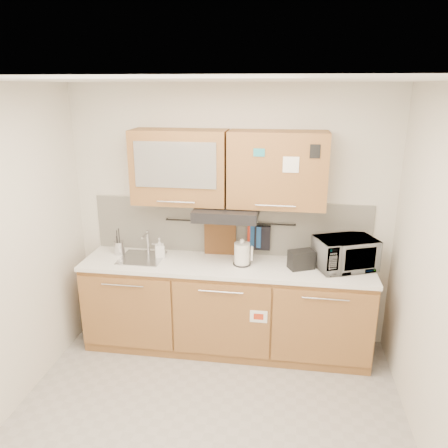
% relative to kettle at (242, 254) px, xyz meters
% --- Properties ---
extents(floor, '(3.20, 3.20, 0.00)m').
position_rel_kettle_xyz_m(floor, '(-0.16, -1.20, -1.02)').
color(floor, '#9E9993').
rests_on(floor, ground).
extents(ceiling, '(3.20, 3.20, 0.00)m').
position_rel_kettle_xyz_m(ceiling, '(-0.16, -1.20, 1.58)').
color(ceiling, white).
rests_on(ceiling, wall_back).
extents(wall_back, '(3.20, 0.00, 3.20)m').
position_rel_kettle_xyz_m(wall_back, '(-0.16, 0.30, 0.28)').
color(wall_back, silver).
rests_on(wall_back, ground).
extents(wall_right, '(0.00, 3.00, 3.00)m').
position_rel_kettle_xyz_m(wall_right, '(1.44, -1.20, 0.28)').
color(wall_right, silver).
rests_on(wall_right, ground).
extents(base_cabinet, '(2.80, 0.64, 0.88)m').
position_rel_kettle_xyz_m(base_cabinet, '(-0.16, -0.00, -0.62)').
color(base_cabinet, olive).
rests_on(base_cabinet, floor).
extents(countertop, '(2.82, 0.62, 0.04)m').
position_rel_kettle_xyz_m(countertop, '(-0.16, -0.01, -0.12)').
color(countertop, white).
rests_on(countertop, base_cabinet).
extents(backsplash, '(2.80, 0.02, 0.56)m').
position_rel_kettle_xyz_m(backsplash, '(-0.16, 0.29, 0.18)').
color(backsplash, silver).
rests_on(backsplash, countertop).
extents(upper_cabinets, '(1.82, 0.37, 0.70)m').
position_rel_kettle_xyz_m(upper_cabinets, '(-0.16, 0.13, 0.81)').
color(upper_cabinets, olive).
rests_on(upper_cabinets, wall_back).
extents(range_hood, '(0.60, 0.46, 0.10)m').
position_rel_kettle_xyz_m(range_hood, '(-0.16, 0.05, 0.40)').
color(range_hood, black).
rests_on(range_hood, upper_cabinets).
extents(sink, '(0.42, 0.40, 0.26)m').
position_rel_kettle_xyz_m(sink, '(-1.01, 0.01, -0.10)').
color(sink, silver).
rests_on(sink, countertop).
extents(utensil_rail, '(1.30, 0.02, 0.02)m').
position_rel_kettle_xyz_m(utensil_rail, '(-0.16, 0.25, 0.24)').
color(utensil_rail, black).
rests_on(utensil_rail, backsplash).
extents(utensil_crock, '(0.14, 0.14, 0.27)m').
position_rel_kettle_xyz_m(utensil_crock, '(-1.27, 0.09, -0.03)').
color(utensil_crock, silver).
rests_on(utensil_crock, countertop).
extents(kettle, '(0.19, 0.17, 0.26)m').
position_rel_kettle_xyz_m(kettle, '(0.00, 0.00, 0.00)').
color(kettle, silver).
rests_on(kettle, countertop).
extents(toaster, '(0.27, 0.22, 0.18)m').
position_rel_kettle_xyz_m(toaster, '(0.56, -0.01, -0.01)').
color(toaster, black).
rests_on(toaster, countertop).
extents(microwave, '(0.64, 0.54, 0.30)m').
position_rel_kettle_xyz_m(microwave, '(0.96, 0.06, 0.04)').
color(microwave, '#999999').
rests_on(microwave, countertop).
extents(soap_bottle, '(0.12, 0.12, 0.20)m').
position_rel_kettle_xyz_m(soap_bottle, '(-0.84, 0.07, -0.00)').
color(soap_bottle, '#999999').
rests_on(soap_bottle, countertop).
extents(cutting_board, '(0.32, 0.03, 0.39)m').
position_rel_kettle_xyz_m(cutting_board, '(-0.25, 0.24, 0.02)').
color(cutting_board, brown).
rests_on(cutting_board, utensil_rail).
extents(oven_mitt, '(0.14, 0.07, 0.22)m').
position_rel_kettle_xyz_m(oven_mitt, '(0.10, 0.24, 0.11)').
color(oven_mitt, navy).
rests_on(oven_mitt, utensil_rail).
extents(dark_pouch, '(0.16, 0.05, 0.25)m').
position_rel_kettle_xyz_m(dark_pouch, '(0.18, 0.24, 0.09)').
color(dark_pouch, black).
rests_on(dark_pouch, utensil_rail).
extents(pot_holder, '(0.14, 0.05, 0.17)m').
position_rel_kettle_xyz_m(pot_holder, '(0.09, 0.24, 0.13)').
color(pot_holder, red).
rests_on(pot_holder, utensil_rail).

